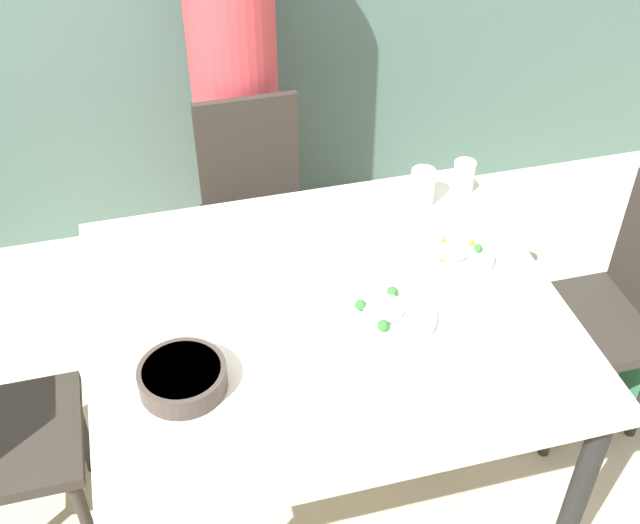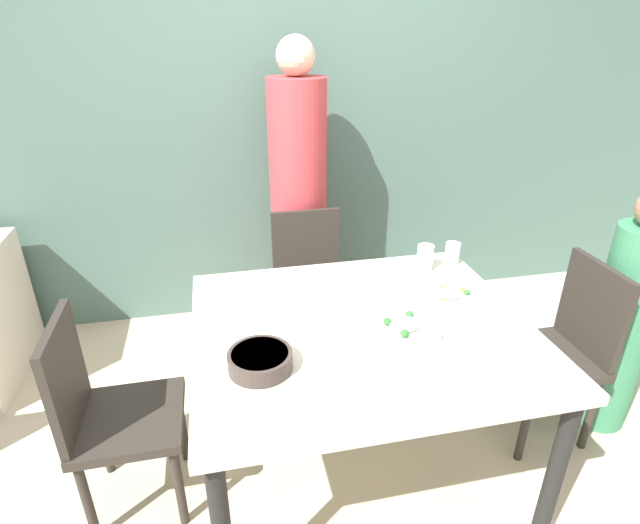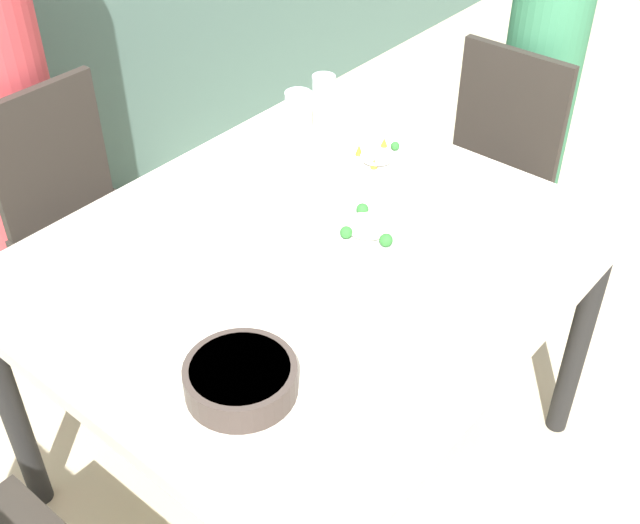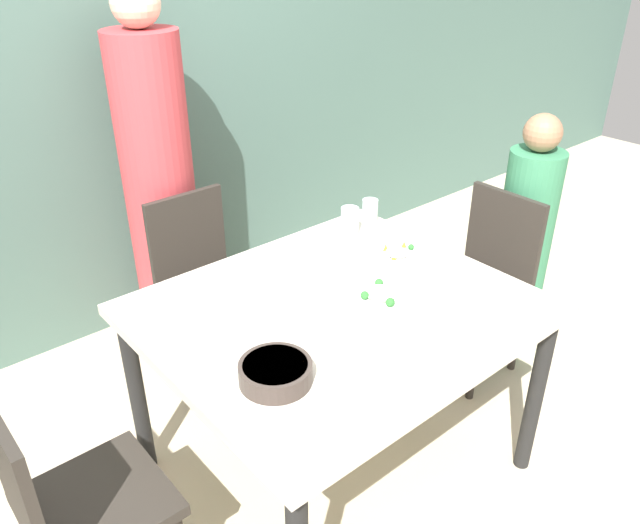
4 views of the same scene
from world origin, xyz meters
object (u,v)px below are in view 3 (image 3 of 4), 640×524
(chair_adult_spot, at_px, (84,219))
(bowl_curry, at_px, (241,378))
(person_child, at_px, (532,120))
(chair_child_spot, at_px, (484,176))
(glass_water_tall, at_px, (324,92))
(plate_rice_adult, at_px, (374,160))

(chair_adult_spot, height_order, bowl_curry, chair_adult_spot)
(chair_adult_spot, height_order, person_child, person_child)
(bowl_curry, bearing_deg, chair_child_spot, 10.25)
(chair_child_spot, height_order, glass_water_tall, chair_child_spot)
(bowl_curry, xyz_separation_m, plate_rice_adult, (0.81, 0.30, -0.02))
(plate_rice_adult, bearing_deg, glass_water_tall, 62.66)
(bowl_curry, height_order, glass_water_tall, glass_water_tall)
(chair_child_spot, distance_m, glass_water_tall, 0.64)
(chair_child_spot, xyz_separation_m, glass_water_tall, (-0.41, 0.36, 0.34))
(bowl_curry, bearing_deg, glass_water_tall, 31.93)
(chair_child_spot, distance_m, plate_rice_adult, 0.64)
(plate_rice_adult, relative_size, glass_water_tall, 2.37)
(chair_adult_spot, relative_size, bowl_curry, 4.04)
(chair_adult_spot, xyz_separation_m, glass_water_tall, (0.60, -0.46, 0.34))
(chair_adult_spot, relative_size, chair_child_spot, 1.00)
(chair_adult_spot, distance_m, bowl_curry, 1.18)
(person_child, xyz_separation_m, plate_rice_adult, (-0.86, 0.05, 0.22))
(person_child, distance_m, plate_rice_adult, 0.89)
(bowl_curry, relative_size, plate_rice_adult, 0.87)
(person_child, height_order, bowl_curry, person_child)
(chair_child_spot, bearing_deg, glass_water_tall, -131.37)
(bowl_curry, distance_m, plate_rice_adult, 0.87)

